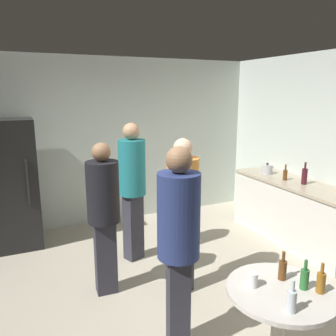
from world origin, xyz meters
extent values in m
cube|color=#B2A893|center=(0.00, 0.00, -0.05)|extent=(5.20, 5.20, 0.10)
cube|color=beige|center=(0.00, 2.63, 1.35)|extent=(5.32, 0.06, 2.70)
cube|color=black|center=(-1.42, 2.20, 0.90)|extent=(0.70, 0.65, 1.80)
cube|color=#262628|center=(-1.21, 1.86, 0.99)|extent=(0.03, 0.03, 0.60)
cube|color=beige|center=(2.28, 0.69, 0.43)|extent=(0.60, 2.03, 0.86)
cube|color=tan|center=(2.28, 0.69, 0.88)|extent=(0.64, 2.07, 0.04)
cylinder|color=#B2B2B7|center=(2.23, 1.25, 0.97)|extent=(0.17, 0.17, 0.14)
sphere|color=black|center=(2.23, 1.25, 1.06)|extent=(0.04, 0.04, 0.04)
cone|color=#B2B2B7|center=(2.35, 1.25, 0.98)|extent=(0.09, 0.04, 0.06)
cylinder|color=#3F141E|center=(2.29, 0.55, 1.01)|extent=(0.08, 0.08, 0.22)
cylinder|color=#3F141E|center=(2.29, 0.55, 1.17)|extent=(0.03, 0.03, 0.09)
cylinder|color=#593314|center=(2.20, 0.83, 0.98)|extent=(0.06, 0.06, 0.15)
cylinder|color=#593314|center=(2.20, 0.83, 1.09)|extent=(0.02, 0.02, 0.08)
cylinder|color=beige|center=(0.38, -1.13, 0.35)|extent=(0.10, 0.10, 0.70)
cylinder|color=beige|center=(0.38, -1.13, 0.72)|extent=(0.80, 0.80, 0.03)
cylinder|color=#8C5919|center=(0.60, -1.28, 0.81)|extent=(0.06, 0.06, 0.15)
cylinder|color=#8C5919|center=(0.60, -1.28, 0.93)|extent=(0.02, 0.02, 0.08)
cylinder|color=#593314|center=(0.48, -1.03, 0.81)|extent=(0.06, 0.06, 0.15)
cylinder|color=#593314|center=(0.48, -1.03, 0.93)|extent=(0.02, 0.02, 0.08)
cylinder|color=#26662D|center=(0.53, -1.19, 0.81)|extent=(0.06, 0.06, 0.15)
cylinder|color=#26662D|center=(0.53, -1.19, 0.93)|extent=(0.02, 0.02, 0.08)
cylinder|color=silver|center=(0.25, -1.36, 0.81)|extent=(0.06, 0.06, 0.15)
cylinder|color=silver|center=(0.25, -1.36, 0.93)|extent=(0.02, 0.02, 0.08)
cylinder|color=white|center=(0.21, -1.01, 0.79)|extent=(0.08, 0.08, 0.11)
cube|color=#2D2D38|center=(-0.01, 1.14, 0.44)|extent=(0.27, 0.24, 0.88)
cylinder|color=#1E727A|center=(-0.01, 1.14, 1.23)|extent=(0.44, 0.44, 0.70)
sphere|color=tan|center=(-0.01, 1.14, 1.68)|extent=(0.21, 0.21, 0.21)
cube|color=#2D2D38|center=(-0.53, 0.52, 0.41)|extent=(0.23, 0.18, 0.82)
cylinder|color=black|center=(-0.53, 0.52, 1.14)|extent=(0.36, 0.36, 0.65)
sphere|color=#8C6647|center=(-0.53, 0.52, 1.56)|extent=(0.19, 0.19, 0.19)
cube|color=#2D2D38|center=(0.23, 0.20, 0.42)|extent=(0.26, 0.24, 0.84)
cylinder|color=orange|center=(0.23, 0.20, 1.17)|extent=(0.44, 0.44, 0.66)
sphere|color=#D8AD8C|center=(0.23, 0.20, 1.60)|extent=(0.20, 0.20, 0.20)
cube|color=#2D2D38|center=(-0.20, -0.59, 0.43)|extent=(0.22, 0.26, 0.87)
cylinder|color=navy|center=(-0.20, -0.59, 1.21)|extent=(0.42, 0.42, 0.68)
sphere|color=#8C6647|center=(-0.20, -0.59, 1.65)|extent=(0.21, 0.21, 0.21)
camera|label=1|loc=(-1.30, -2.84, 2.15)|focal=36.50mm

